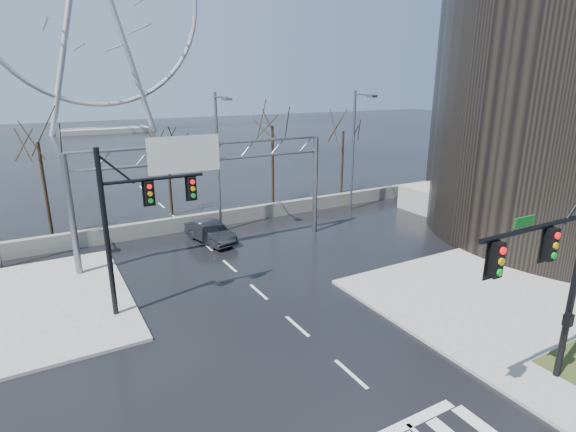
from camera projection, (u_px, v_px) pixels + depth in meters
ground at (351, 374)px, 17.05m from camera, size 260.00×260.00×0.00m
sidewalk_right_ext at (481, 293)px, 23.42m from camera, size 12.00×10.00×0.15m
sidewalk_far at (19, 308)px, 21.83m from camera, size 10.00×12.00×0.15m
tower_podium at (574, 204)px, 37.13m from camera, size 22.00×18.00×2.00m
barrier_wall at (188, 223)px, 33.56m from camera, size 52.00×0.50×1.10m
signal_mast_near at (558, 265)px, 14.72m from camera, size 5.52×0.41×8.00m
signal_mast_far at (131, 215)px, 20.36m from camera, size 4.72×0.41×8.00m
sign_gantry at (203, 174)px, 27.86m from camera, size 16.36×0.40×7.60m
streetlight_mid at (219, 153)px, 31.45m from camera, size 0.50×2.55×10.00m
streetlight_right at (356, 142)px, 37.12m from camera, size 0.50×2.55×10.00m
tree_left at (39, 153)px, 30.67m from camera, size 3.75×3.75×7.50m
tree_center at (167, 153)px, 35.99m from camera, size 3.25×3.25×6.50m
tree_right at (272, 135)px, 39.11m from camera, size 3.90×3.90×7.80m
tree_far_right at (343, 138)px, 43.54m from camera, size 3.40×3.40×6.80m
ferris_wheel at (91, 3)px, 91.12m from camera, size 45.00×6.00×50.91m
car at (210, 232)px, 30.90m from camera, size 2.48×4.67×1.46m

